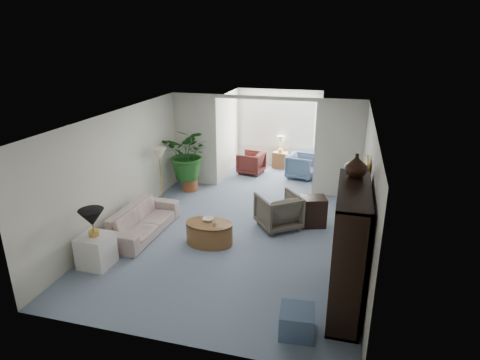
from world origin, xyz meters
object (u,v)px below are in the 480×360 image
(side_table_dark, at_px, (313,211))
(ottoman, at_px, (297,322))
(sunroom_chair_blue, at_px, (301,166))
(sunroom_table, at_px, (280,160))
(coffee_table, at_px, (209,233))
(entertainment_cabinet, at_px, (349,249))
(table_lamp, at_px, (92,218))
(sofa, at_px, (142,221))
(floor_lamp, at_px, (159,154))
(end_table, at_px, (96,251))
(coffee_cup, at_px, (215,224))
(framed_picture, at_px, (368,173))
(plant_pot, at_px, (190,184))
(coffee_bowl, at_px, (208,219))
(wingback_chair, at_px, (278,211))
(cabinet_urn, at_px, (356,165))
(sunroom_chair_maroon, at_px, (251,163))

(side_table_dark, height_order, ottoman, side_table_dark)
(sunroom_chair_blue, relative_size, sunroom_table, 1.50)
(coffee_table, bearing_deg, entertainment_cabinet, -26.00)
(table_lamp, height_order, side_table_dark, table_lamp)
(sofa, xyz_separation_m, coffee_table, (1.49, -0.05, -0.07))
(floor_lamp, height_order, coffee_table, floor_lamp)
(end_table, xyz_separation_m, coffee_table, (1.69, 1.30, -0.07))
(end_table, height_order, floor_lamp, floor_lamp)
(sofa, height_order, ottoman, sofa)
(end_table, bearing_deg, sunroom_chair_blue, 62.69)
(entertainment_cabinet, bearing_deg, sunroom_chair_blue, 103.35)
(coffee_cup, xyz_separation_m, side_table_dark, (1.75, 1.46, -0.17))
(framed_picture, distance_m, sunroom_chair_blue, 4.81)
(framed_picture, distance_m, plant_pot, 5.26)
(ottoman, relative_size, sunroom_table, 0.94)
(floor_lamp, height_order, side_table_dark, floor_lamp)
(coffee_bowl, distance_m, wingback_chair, 1.58)
(coffee_table, bearing_deg, wingback_chair, 41.61)
(sunroom_table, bearing_deg, coffee_cup, -94.09)
(floor_lamp, bearing_deg, sunroom_chair_blue, 41.50)
(floor_lamp, bearing_deg, end_table, -87.33)
(floor_lamp, relative_size, ottoman, 0.75)
(ottoman, bearing_deg, floor_lamp, 135.07)
(ottoman, height_order, plant_pot, ottoman)
(side_table_dark, height_order, entertainment_cabinet, entertainment_cabinet)
(coffee_table, bearing_deg, plant_pot, 118.82)
(side_table_dark, xyz_separation_m, sunroom_table, (-1.37, 3.84, -0.07))
(end_table, relative_size, sunroom_table, 1.16)
(sofa, relative_size, coffee_table, 2.10)
(wingback_chair, bearing_deg, coffee_table, 4.16)
(floor_lamp, bearing_deg, plant_pot, 69.46)
(coffee_table, distance_m, sunroom_chair_blue, 4.63)
(side_table_dark, distance_m, entertainment_cabinet, 2.83)
(cabinet_urn, bearing_deg, framed_picture, 75.81)
(framed_picture, bearing_deg, ottoman, -110.52)
(floor_lamp, distance_m, side_table_dark, 3.85)
(table_lamp, distance_m, side_table_dark, 4.51)
(sofa, height_order, sunroom_table, sofa)
(end_table, bearing_deg, coffee_cup, 33.06)
(wingback_chair, distance_m, side_table_dark, 0.76)
(coffee_bowl, height_order, wingback_chair, wingback_chair)
(side_table_dark, bearing_deg, ottoman, -87.92)
(wingback_chair, relative_size, sunroom_chair_blue, 1.10)
(coffee_bowl, distance_m, entertainment_cabinet, 3.07)
(coffee_bowl, bearing_deg, sunroom_chair_maroon, 92.24)
(floor_lamp, bearing_deg, framed_picture, -18.59)
(side_table_dark, xyz_separation_m, cabinet_urn, (0.74, -2.15, 1.77))
(wingback_chair, xyz_separation_m, sunroom_chair_blue, (0.08, 3.39, -0.03))
(ottoman, relative_size, sunroom_chair_maroon, 0.67)
(framed_picture, distance_m, sunroom_table, 5.78)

